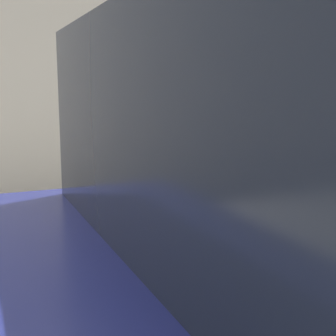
{
  "coord_description": "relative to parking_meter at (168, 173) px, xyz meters",
  "views": [
    {
      "loc": [
        -0.63,
        -1.75,
        1.61
      ],
      "look_at": [
        0.51,
        1.19,
        1.07
      ],
      "focal_mm": 50.0,
      "sensor_mm": 36.0,
      "label": 1
    }
  ],
  "objects": [
    {
      "name": "sidewalk",
      "position": [
        -0.51,
        1.01,
        -0.99
      ],
      "size": [
        24.0,
        2.8,
        0.1
      ],
      "color": "#ADAAA3",
      "rests_on": "ground_plane"
    },
    {
      "name": "parking_meter",
      "position": [
        0.0,
        0.0,
        0.0
      ],
      "size": [
        0.21,
        0.12,
        1.43
      ],
      "color": "slate",
      "rests_on": "sidewalk"
    }
  ]
}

